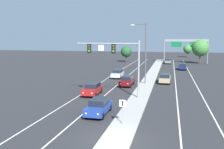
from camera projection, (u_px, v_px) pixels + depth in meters
The scene contains 20 objects.
ground_plane at pixel (116, 141), 18.31m from camera, with size 260.00×260.00×0.00m, color #28282B.
median_island at pixel (143, 91), 35.62m from camera, with size 2.40×110.00×0.15m, color #9E9B93.
lane_stripe_oncoming_center at pixel (121, 82), 43.45m from camera, with size 0.14×100.00×0.01m, color silver.
lane_stripe_receding_center at pixel (176, 84), 41.28m from camera, with size 0.14×100.00×0.01m, color silver.
edge_stripe_left at pixel (103, 81), 44.21m from camera, with size 0.14×100.00×0.01m, color silver.
edge_stripe_right at pixel (196, 85), 40.52m from camera, with size 0.14×100.00×0.01m, color silver.
overhead_signal_mast at pixel (118, 56), 31.06m from camera, with size 8.22×0.44×7.20m.
median_sign_post at pixel (123, 108), 21.37m from camera, with size 0.60×0.10×2.20m.
street_lamp_median at pixel (144, 50), 40.36m from camera, with size 2.58×0.28×10.00m.
car_oncoming_blue at pixel (99, 106), 24.66m from camera, with size 1.82×4.47×1.58m.
car_oncoming_red at pixel (93, 89), 33.33m from camera, with size 1.88×4.49×1.58m.
car_oncoming_darkred at pixel (127, 81), 39.82m from camera, with size 1.92×4.51×1.58m.
car_oncoming_silver at pixel (118, 74), 48.00m from camera, with size 1.82×4.47×1.58m.
car_receding_tan at pixel (165, 78), 42.34m from camera, with size 1.91×4.51×1.58m.
car_receding_navy at pixel (183, 66), 60.54m from camera, with size 1.92×4.51×1.58m.
car_receding_grey at pixel (168, 61), 75.49m from camera, with size 1.84×4.48×1.58m.
highway_sign_gantry at pixel (186, 43), 76.23m from camera, with size 13.28×0.42×7.50m.
tree_far_left_c at pixel (126, 52), 80.26m from camera, with size 3.66×3.66×5.30m.
tree_far_right_b at pixel (200, 48), 74.44m from camera, with size 5.08×5.08×7.36m.
tree_far_right_c at pixel (188, 49), 102.07m from camera, with size 3.59×3.59×5.19m.
Camera 1 is at (3.76, -17.00, 7.52)m, focal length 39.43 mm.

